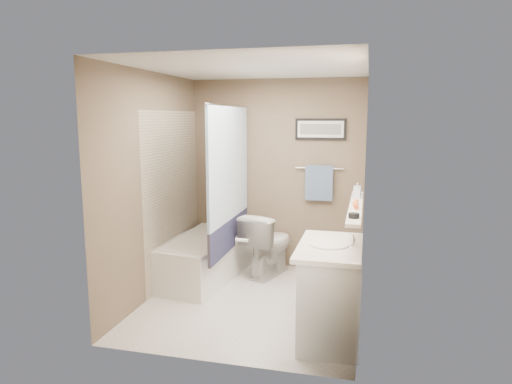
% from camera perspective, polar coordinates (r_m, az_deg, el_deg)
% --- Properties ---
extents(ground, '(2.50, 2.50, 0.00)m').
position_cam_1_polar(ground, '(4.96, -0.43, -13.50)').
color(ground, silver).
rests_on(ground, ground).
extents(ceiling, '(2.20, 2.50, 0.04)m').
position_cam_1_polar(ceiling, '(4.59, -0.46, 15.01)').
color(ceiling, silver).
rests_on(ceiling, wall_back).
extents(wall_back, '(2.20, 0.04, 2.40)m').
position_cam_1_polar(wall_back, '(5.82, 2.54, 2.16)').
color(wall_back, brown).
rests_on(wall_back, ground).
extents(wall_front, '(2.20, 0.04, 2.40)m').
position_cam_1_polar(wall_front, '(3.47, -5.46, -2.78)').
color(wall_front, brown).
rests_on(wall_front, ground).
extents(wall_left, '(0.04, 2.50, 2.40)m').
position_cam_1_polar(wall_left, '(5.00, -12.52, 0.77)').
color(wall_left, brown).
rests_on(wall_left, ground).
extents(wall_right, '(0.04, 2.50, 2.40)m').
position_cam_1_polar(wall_right, '(4.49, 13.04, -0.21)').
color(wall_right, brown).
rests_on(wall_right, ground).
extents(tile_surround, '(0.02, 1.55, 2.00)m').
position_cam_1_polar(tile_surround, '(5.49, -10.26, -0.53)').
color(tile_surround, tan).
rests_on(tile_surround, wall_left).
extents(curtain_rod, '(0.02, 1.55, 0.02)m').
position_cam_1_polar(curtain_rod, '(5.16, -3.44, 10.70)').
color(curtain_rod, silver).
rests_on(curtain_rod, wall_left).
extents(curtain_upper, '(0.03, 1.45, 1.28)m').
position_cam_1_polar(curtain_upper, '(5.19, -3.37, 3.51)').
color(curtain_upper, white).
rests_on(curtain_upper, curtain_rod).
extents(curtain_lower, '(0.03, 1.45, 0.36)m').
position_cam_1_polar(curtain_lower, '(5.33, -3.29, -5.29)').
color(curtain_lower, '#2A2B4F').
rests_on(curtain_lower, curtain_rod).
extents(mirror, '(0.02, 1.60, 1.00)m').
position_cam_1_polar(mirror, '(4.29, 13.34, 5.00)').
color(mirror, silver).
rests_on(mirror, wall_right).
extents(shelf, '(0.12, 1.60, 0.03)m').
position_cam_1_polar(shelf, '(4.36, 12.37, -1.80)').
color(shelf, silver).
rests_on(shelf, wall_right).
extents(towel_bar, '(0.60, 0.02, 0.02)m').
position_cam_1_polar(towel_bar, '(5.71, 7.95, 2.96)').
color(towel_bar, silver).
rests_on(towel_bar, wall_back).
extents(towel, '(0.34, 0.05, 0.44)m').
position_cam_1_polar(towel, '(5.71, 7.89, 1.14)').
color(towel, '#7C94B4').
rests_on(towel, towel_bar).
extents(art_frame, '(0.62, 0.02, 0.26)m').
position_cam_1_polar(art_frame, '(5.69, 8.08, 7.78)').
color(art_frame, black).
rests_on(art_frame, wall_back).
extents(art_mat, '(0.56, 0.00, 0.20)m').
position_cam_1_polar(art_mat, '(5.68, 8.06, 7.78)').
color(art_mat, white).
rests_on(art_mat, art_frame).
extents(art_image, '(0.50, 0.00, 0.13)m').
position_cam_1_polar(art_image, '(5.68, 8.06, 7.78)').
color(art_image, '#595959').
rests_on(art_image, art_mat).
extents(door, '(0.80, 0.02, 2.00)m').
position_cam_1_polar(door, '(3.37, 3.45, -6.62)').
color(door, silver).
rests_on(door, wall_front).
extents(door_handle, '(0.10, 0.02, 0.02)m').
position_cam_1_polar(door_handle, '(3.49, -1.76, -6.05)').
color(door_handle, silver).
rests_on(door_handle, door).
extents(bathtub, '(0.89, 1.58, 0.50)m').
position_cam_1_polar(bathtub, '(5.60, -6.49, -8.13)').
color(bathtub, white).
rests_on(bathtub, ground).
extents(tub_rim, '(0.56, 1.36, 0.02)m').
position_cam_1_polar(tub_rim, '(5.53, -6.54, -5.66)').
color(tub_rim, white).
rests_on(tub_rim, bathtub).
extents(toilet, '(0.65, 0.86, 0.78)m').
position_cam_1_polar(toilet, '(5.64, 1.56, -6.47)').
color(toilet, silver).
rests_on(toilet, ground).
extents(vanity, '(0.54, 0.92, 0.80)m').
position_cam_1_polar(vanity, '(4.14, 9.22, -12.43)').
color(vanity, silver).
rests_on(vanity, ground).
extents(countertop, '(0.54, 0.96, 0.04)m').
position_cam_1_polar(countertop, '(4.00, 9.23, -6.83)').
color(countertop, white).
rests_on(countertop, vanity).
extents(sink_basin, '(0.34, 0.34, 0.01)m').
position_cam_1_polar(sink_basin, '(3.99, 9.10, -6.43)').
color(sink_basin, white).
rests_on(sink_basin, countertop).
extents(faucet_spout, '(0.02, 0.02, 0.10)m').
position_cam_1_polar(faucet_spout, '(3.97, 12.01, -5.98)').
color(faucet_spout, silver).
rests_on(faucet_spout, countertop).
extents(faucet_knob, '(0.05, 0.05, 0.05)m').
position_cam_1_polar(faucet_knob, '(4.08, 12.05, -5.89)').
color(faucet_knob, silver).
rests_on(faucet_knob, countertop).
extents(candle_bowl_near, '(0.09, 0.09, 0.04)m').
position_cam_1_polar(candle_bowl_near, '(3.79, 12.14, -2.90)').
color(candle_bowl_near, black).
rests_on(candle_bowl_near, shelf).
extents(hair_brush_front, '(0.06, 0.22, 0.04)m').
position_cam_1_polar(hair_brush_front, '(4.24, 12.34, -1.60)').
color(hair_brush_front, '#D34C1D').
rests_on(hair_brush_front, shelf).
extents(hair_brush_back, '(0.05, 0.22, 0.04)m').
position_cam_1_polar(hair_brush_back, '(4.35, 12.38, -1.32)').
color(hair_brush_back, orange).
rests_on(hair_brush_back, shelf).
extents(pink_comb, '(0.05, 0.16, 0.01)m').
position_cam_1_polar(pink_comb, '(4.58, 12.45, -1.02)').
color(pink_comb, pink).
rests_on(pink_comb, shelf).
extents(glass_jar, '(0.08, 0.08, 0.10)m').
position_cam_1_polar(glass_jar, '(4.91, 12.58, 0.20)').
color(glass_jar, silver).
rests_on(glass_jar, shelf).
extents(soap_bottle, '(0.08, 0.08, 0.15)m').
position_cam_1_polar(soap_bottle, '(4.73, 12.54, 0.17)').
color(soap_bottle, '#999999').
rests_on(soap_bottle, shelf).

